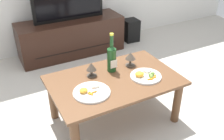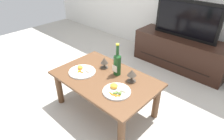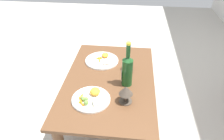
# 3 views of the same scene
# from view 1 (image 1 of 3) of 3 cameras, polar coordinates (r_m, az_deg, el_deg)

# --- Properties ---
(ground_plane) EXTENTS (6.40, 6.40, 0.00)m
(ground_plane) POSITION_cam_1_polar(r_m,az_deg,el_deg) (2.39, 0.48, -10.71)
(ground_plane) COLOR #B7B2A8
(dining_table) EXTENTS (1.07, 0.69, 0.43)m
(dining_table) POSITION_cam_1_polar(r_m,az_deg,el_deg) (2.18, 0.51, -3.71)
(dining_table) COLOR brown
(dining_table) RESTS_ON ground_plane
(tv_stand) EXTENTS (1.37, 0.45, 0.48)m
(tv_stand) POSITION_cam_1_polar(r_m,az_deg,el_deg) (3.47, -9.05, 7.28)
(tv_stand) COLOR black
(tv_stand) RESTS_ON ground_plane
(floor_speaker) EXTENTS (0.22, 0.22, 0.33)m
(floor_speaker) POSITION_cam_1_polar(r_m,az_deg,el_deg) (3.87, 4.22, 8.85)
(floor_speaker) COLOR black
(floor_speaker) RESTS_ON ground_plane
(wine_bottle) EXTENTS (0.08, 0.08, 0.35)m
(wine_bottle) POSITION_cam_1_polar(r_m,az_deg,el_deg) (2.19, -0.08, 2.89)
(wine_bottle) COLOR #19471E
(wine_bottle) RESTS_ON dining_table
(goblet_left) EXTENTS (0.09, 0.09, 0.12)m
(goblet_left) POSITION_cam_1_polar(r_m,az_deg,el_deg) (2.15, -4.63, 0.58)
(goblet_left) COLOR #473D33
(goblet_left) RESTS_ON dining_table
(goblet_right) EXTENTS (0.09, 0.09, 0.13)m
(goblet_right) POSITION_cam_1_polar(r_m,az_deg,el_deg) (2.30, 4.14, 2.97)
(goblet_right) COLOR #473D33
(goblet_right) RESTS_ON dining_table
(dinner_plate_left) EXTENTS (0.29, 0.29, 0.05)m
(dinner_plate_left) POSITION_cam_1_polar(r_m,az_deg,el_deg) (1.97, -4.65, -4.86)
(dinner_plate_left) COLOR white
(dinner_plate_left) RESTS_ON dining_table
(dinner_plate_right) EXTENTS (0.26, 0.26, 0.05)m
(dinner_plate_right) POSITION_cam_1_polar(r_m,az_deg,el_deg) (2.17, 7.48, -1.25)
(dinner_plate_right) COLOR white
(dinner_plate_right) RESTS_ON dining_table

